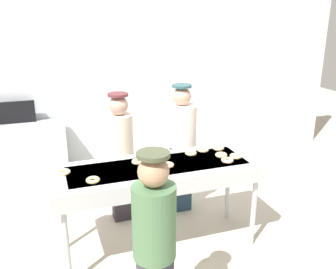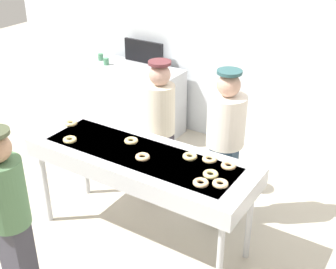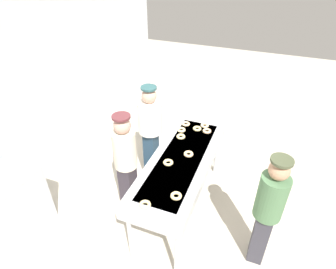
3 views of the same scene
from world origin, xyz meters
name	(u,v)px [view 2 (image 2 of 3)]	position (x,y,z in m)	size (l,w,h in m)	color
ground_plane	(143,237)	(0.00, 0.00, 0.00)	(16.00, 16.00, 0.00)	beige
back_wall	(249,43)	(0.00, 2.38, 1.41)	(8.00, 0.12, 2.81)	silver
fryer_conveyor	(140,162)	(0.00, 0.00, 0.88)	(2.17, 0.75, 0.97)	#B7BABF
plain_donut_0	(229,166)	(0.78, 0.20, 0.99)	(0.13, 0.13, 0.04)	#F8C68B
plain_donut_1	(201,183)	(0.71, -0.16, 0.99)	(0.13, 0.13, 0.04)	#EDC28D
plain_donut_2	(220,184)	(0.85, -0.08, 0.99)	(0.13, 0.13, 0.04)	beige
plain_donut_3	(190,156)	(0.43, 0.16, 0.99)	(0.13, 0.13, 0.04)	#E7D086
plain_donut_4	(71,123)	(-0.93, 0.09, 0.99)	(0.13, 0.13, 0.04)	#F2D289
plain_donut_5	(70,140)	(-0.69, -0.17, 0.99)	(0.13, 0.13, 0.04)	#ECD083
plain_donut_6	(131,141)	(-0.19, 0.12, 0.99)	(0.13, 0.13, 0.04)	#E8CF86
plain_donut_7	(143,157)	(0.08, -0.07, 0.99)	(0.13, 0.13, 0.04)	#EEC289
plain_donut_8	(210,174)	(0.72, 0.00, 0.99)	(0.13, 0.13, 0.04)	#E7D388
plain_donut_9	(210,159)	(0.60, 0.21, 0.99)	(0.13, 0.13, 0.04)	#F5D592
worker_baker	(225,138)	(0.52, 0.69, 0.96)	(0.37, 0.37, 1.65)	#20364A
worker_assistant	(160,125)	(-0.25, 0.71, 0.89)	(0.31, 0.31, 1.59)	#2D2730
customer_waiting	(9,213)	(-0.40, -1.16, 0.88)	(0.31, 0.31, 1.59)	#34343D
prep_counter	(135,99)	(-1.50, 1.93, 0.47)	(1.38, 0.62, 0.94)	#B7BABF
paper_cup_0	(101,57)	(-2.09, 1.95, 0.99)	(0.08, 0.08, 0.10)	#4C8C66
paper_cup_1	(106,61)	(-1.89, 1.83, 0.99)	(0.08, 0.08, 0.10)	#4C8C66
menu_display	(144,52)	(-1.50, 2.19, 1.10)	(0.64, 0.04, 0.32)	black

